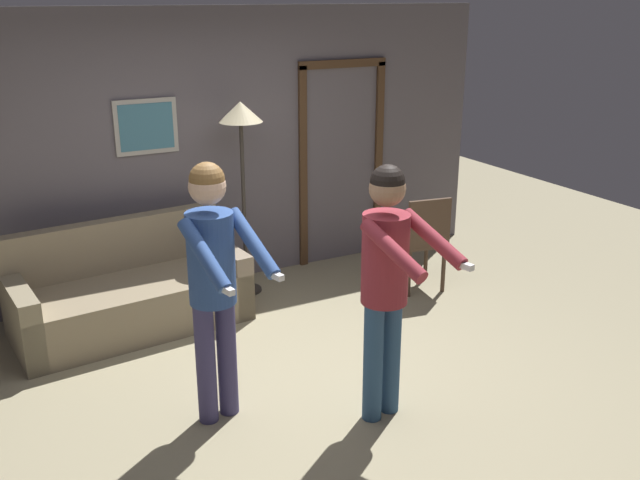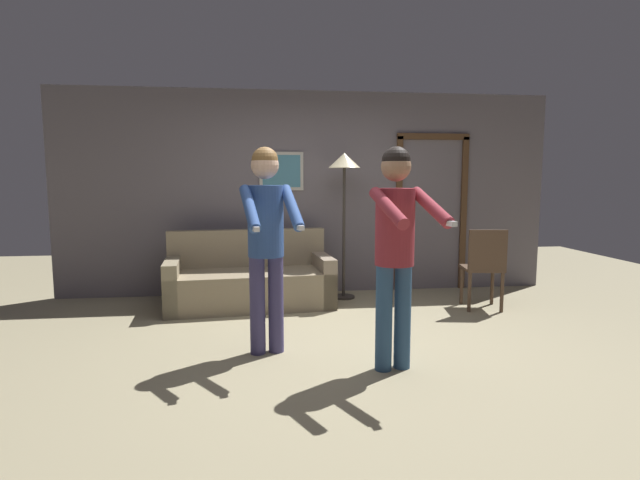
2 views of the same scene
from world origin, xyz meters
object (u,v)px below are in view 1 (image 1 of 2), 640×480
person_standing_left (213,270)px  person_standing_right (387,270)px  dining_chair_distant (423,238)px  couch (129,296)px  torchiere_lamp (241,130)px

person_standing_left → person_standing_right: (0.97, -0.50, -0.01)m
person_standing_left → person_standing_right: bearing=-27.1°
person_standing_right → dining_chair_distant: 2.27m
couch → person_standing_right: 2.57m
person_standing_left → dining_chair_distant: (2.47, 1.12, -0.53)m
person_standing_right → couch: bearing=117.7°
couch → torchiere_lamp: bearing=11.2°
torchiere_lamp → person_standing_left: (-0.99, -1.90, -0.49)m
dining_chair_distant → couch: bearing=168.2°
torchiere_lamp → dining_chair_distant: 1.96m
couch → torchiere_lamp: size_ratio=1.09×
couch → person_standing_right: (1.14, -2.17, 0.77)m
couch → person_standing_left: size_ratio=1.13×
person_standing_left → torchiere_lamp: bearing=62.5°
torchiere_lamp → person_standing_left: 2.20m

